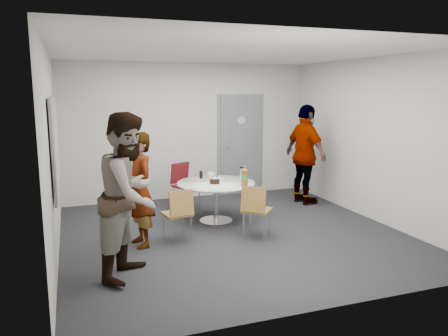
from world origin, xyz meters
name	(u,v)px	position (x,y,z in m)	size (l,w,h in m)	color
floor	(233,234)	(0.00, 0.00, 0.00)	(5.00, 5.00, 0.00)	black
ceiling	(234,52)	(0.00, 0.00, 2.70)	(5.00, 5.00, 0.00)	silver
wall_back	(189,131)	(0.00, 2.50, 1.35)	(5.00, 5.00, 0.00)	beige
wall_left	(52,154)	(-2.50, 0.00, 1.35)	(5.00, 5.00, 0.00)	beige
wall_right	(374,140)	(2.50, 0.00, 1.35)	(5.00, 5.00, 0.00)	beige
wall_front	(327,177)	(0.00, -2.50, 1.35)	(5.00, 5.00, 0.00)	beige
door	(240,145)	(1.10, 2.48, 1.03)	(1.02, 0.17, 2.12)	slate
whiteboard	(55,145)	(-2.46, 0.20, 1.45)	(0.04, 1.90, 1.25)	gray
table	(218,187)	(-0.02, 0.67, 0.59)	(1.28, 1.28, 0.99)	white
chair_near_left	(179,210)	(-0.86, -0.09, 0.47)	(0.42, 0.45, 0.78)	brown
chair_near_right	(256,207)	(0.23, -0.31, 0.48)	(0.55, 0.56, 0.80)	brown
chair_far	(184,181)	(-0.34, 1.67, 0.52)	(0.54, 0.56, 0.85)	#5B1217
person_main	(140,190)	(-1.40, -0.04, 0.80)	(0.58, 0.38, 1.60)	#A5C6EA
person_left	(130,196)	(-1.65, -0.99, 0.96)	(0.94, 0.73, 1.92)	white
person_right	(305,155)	(1.95, 1.26, 0.95)	(1.12, 0.46, 1.90)	black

